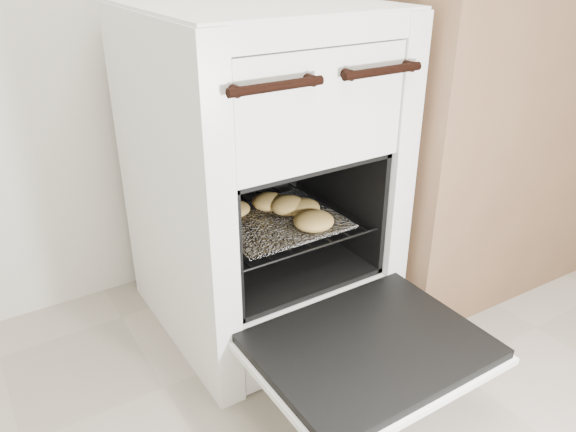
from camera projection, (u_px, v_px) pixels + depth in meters
name	position (u px, v px, depth m)	size (l,w,h in m)	color
stove	(260.00, 181.00, 1.51)	(0.57, 0.63, 0.87)	silver
oven_door	(370.00, 349.00, 1.25)	(0.51, 0.40, 0.04)	black
oven_rack	(273.00, 220.00, 1.50)	(0.41, 0.40, 0.01)	black
foil_sheet	(277.00, 221.00, 1.48)	(0.32, 0.28, 0.01)	white
baked_rolls	(285.00, 209.00, 1.49)	(0.27, 0.31, 0.05)	tan
counter	(473.00, 133.00, 1.82)	(0.90, 0.60, 0.90)	brown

